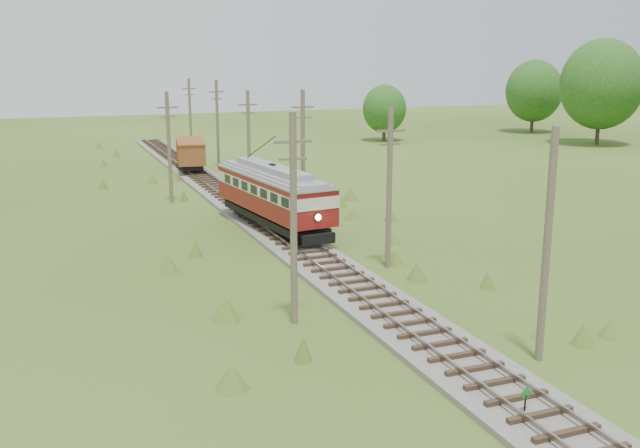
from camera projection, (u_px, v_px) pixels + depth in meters
name	position (u px, v px, depth m)	size (l,w,h in m)	color
ground	(561.00, 440.00, 21.26)	(260.00, 260.00, 0.00)	#344F17
railbed_main	(248.00, 211.00, 52.01)	(3.60, 96.00, 0.57)	#605B54
switch_marker	(525.00, 400.00, 22.41)	(0.45, 0.06, 1.08)	black
streetcar	(273.00, 192.00, 46.00)	(4.35, 12.74, 5.77)	black
gondola	(190.00, 152.00, 70.19)	(3.79, 8.22, 2.63)	black
gravel_pile	(244.00, 177.00, 64.17)	(3.55, 3.76, 1.29)	gray
utility_pole_r_1	(547.00, 247.00, 25.89)	(0.30, 0.30, 8.80)	brown
utility_pole_r_2	(389.00, 187.00, 37.73)	(1.60, 0.30, 8.60)	brown
utility_pole_r_3	(303.00, 153.00, 49.43)	(1.60, 0.30, 9.00)	brown
utility_pole_r_4	(249.00, 138.00, 61.20)	(1.60, 0.30, 8.40)	brown
utility_pole_r_5	(217.00, 123.00, 73.06)	(1.60, 0.30, 8.90)	brown
utility_pole_r_6	(190.00, 115.00, 84.78)	(1.60, 0.30, 8.70)	brown
utility_pole_l_a	(294.00, 218.00, 29.58)	(1.60, 0.30, 9.00)	brown
utility_pole_l_b	(169.00, 147.00, 54.87)	(1.60, 0.30, 8.60)	brown
tree_right_4	(602.00, 84.00, 91.30)	(10.50, 10.50, 13.53)	#38281C
tree_right_5	(534.00, 91.00, 106.86)	(8.40, 8.40, 10.82)	#38281C
tree_mid_b	(384.00, 109.00, 96.20)	(5.88, 5.88, 7.57)	#38281C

